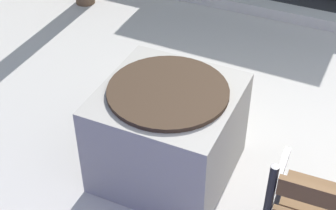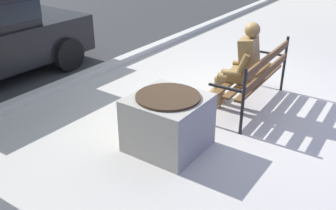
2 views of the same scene
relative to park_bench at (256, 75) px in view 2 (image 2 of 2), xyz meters
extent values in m
plane|color=#ADA8A0|center=(0.00, 0.15, -0.54)|extent=(80.00, 80.00, 0.00)
cube|color=#B2AFA8|center=(0.00, 3.05, -0.48)|extent=(60.00, 0.20, 0.12)
cube|color=brown|center=(0.00, -0.07, -0.09)|extent=(1.70, 0.17, 0.04)
cube|color=brown|center=(0.00, 0.11, -0.09)|extent=(1.70, 0.17, 0.04)
cube|color=brown|center=(-0.01, 0.29, -0.09)|extent=(1.70, 0.17, 0.04)
cube|color=brown|center=(0.01, -0.16, 0.08)|extent=(1.70, 0.09, 0.11)
cube|color=brown|center=(0.01, -0.16, 0.30)|extent=(1.70, 0.09, 0.11)
cylinder|color=black|center=(-0.89, 0.28, -0.32)|extent=(0.04, 0.04, 0.45)
cylinder|color=black|center=(-0.87, -0.19, -0.07)|extent=(0.04, 0.04, 0.95)
cube|color=black|center=(-0.88, 0.08, 0.08)|extent=(0.05, 0.48, 0.03)
cylinder|color=black|center=(0.87, 0.34, -0.32)|extent=(0.04, 0.04, 0.45)
cylinder|color=black|center=(0.88, -0.13, -0.07)|extent=(0.04, 0.04, 0.95)
cube|color=black|center=(0.88, 0.14, 0.08)|extent=(0.05, 0.48, 0.03)
cube|color=olive|center=(-0.20, 0.17, 0.02)|extent=(0.39, 0.37, 0.16)
cube|color=olive|center=(-0.18, 0.07, 0.34)|extent=(0.40, 0.34, 0.55)
sphere|color=olive|center=(-0.18, 0.06, 0.72)|extent=(0.22, 0.22, 0.22)
cylinder|color=olive|center=(-0.40, 0.06, 0.29)|extent=(0.12, 0.19, 0.29)
cylinder|color=olive|center=(-0.43, 0.19, 0.12)|extent=(0.12, 0.28, 0.10)
cylinder|color=olive|center=(0.03, 0.12, 0.29)|extent=(0.12, 0.19, 0.29)
cylinder|color=olive|center=(0.02, 0.26, 0.12)|extent=(0.12, 0.28, 0.10)
cylinder|color=olive|center=(-0.31, 0.29, -0.02)|extent=(0.19, 0.38, 0.14)
cylinder|color=olive|center=(-0.33, 0.47, -0.29)|extent=(0.11, 0.11, 0.50)
cube|color=olive|center=(-0.34, 0.53, -0.51)|extent=(0.15, 0.25, 0.07)
cylinder|color=olive|center=(-0.13, 0.32, -0.02)|extent=(0.19, 0.38, 0.14)
cylinder|color=olive|center=(-0.16, 0.50, -0.29)|extent=(0.11, 0.11, 0.50)
cube|color=olive|center=(-0.17, 0.56, -0.51)|extent=(0.15, 0.25, 0.07)
cube|color=olive|center=(-0.04, 0.62, -0.46)|extent=(0.30, 0.22, 0.16)
cube|color=gray|center=(-1.72, 0.43, -0.19)|extent=(0.89, 0.89, 0.70)
cylinder|color=#38281C|center=(-1.72, 0.43, 0.17)|extent=(0.80, 0.80, 0.03)
cylinder|color=black|center=(-0.48, 5.32, -0.22)|extent=(0.65, 0.24, 0.64)
cylinder|color=black|center=(-0.52, 3.62, -0.22)|extent=(0.65, 0.24, 0.64)
camera|label=1|loc=(-0.63, -1.95, 2.13)|focal=54.08mm
camera|label=2|loc=(-5.14, -1.95, 2.09)|focal=40.39mm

